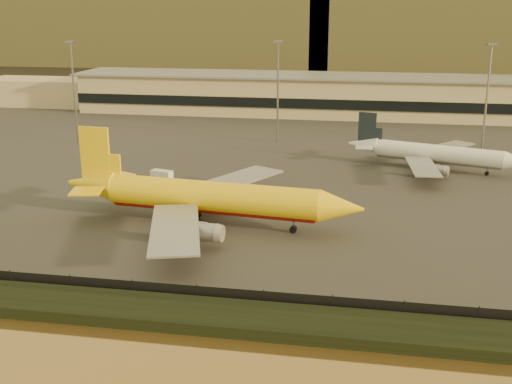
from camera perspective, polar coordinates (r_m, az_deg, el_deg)
ground at (r=88.12m, az=0.77°, el=-6.56°), size 900.00×900.00×0.00m
embankment at (r=72.69m, az=-1.47°, el=-11.20°), size 320.00×7.00×1.40m
tarmac at (r=178.87m, az=5.79°, el=5.26°), size 320.00×220.00×0.20m
perimeter_fence at (r=75.93m, az=-0.86°, el=-9.43°), size 300.00×0.05×2.20m
terminal_building at (r=209.37m, az=2.52°, el=8.66°), size 202.00×25.00×12.60m
apron_light_masts at (r=156.20m, az=10.92°, el=9.24°), size 152.20×12.20×25.40m
distant_hills at (r=421.44m, az=5.79°, el=15.91°), size 470.00×160.00×70.00m
dhl_cargo_jet at (r=102.39m, az=-4.32°, el=-0.53°), size 49.95×48.67×14.91m
white_narrowbody_jet at (r=142.31m, az=15.61°, el=3.26°), size 37.90×36.05×11.13m
gse_vehicle_yellow at (r=113.18m, az=4.37°, el=-0.81°), size 3.86×2.89×1.59m
gse_vehicle_white at (r=130.70m, az=-8.38°, el=1.50°), size 4.64×2.94×1.93m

